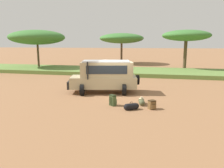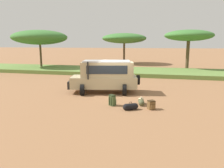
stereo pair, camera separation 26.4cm
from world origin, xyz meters
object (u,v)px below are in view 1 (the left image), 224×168
at_px(duffel_bag_soft_canvas, 131,107).
at_px(acacia_tree_left_mid, 122,38).
at_px(backpack_cluster_center, 113,100).
at_px(duffel_bag_low_black_case, 142,102).
at_px(safari_vehicle, 105,76).
at_px(backpack_beside_front_wheel, 152,105).
at_px(acacia_tree_centre_back, 186,36).
at_px(acacia_tree_far_left, 37,37).

xyz_separation_m(duffel_bag_soft_canvas, acacia_tree_left_mid, (-5.59, 28.04, 4.40)).
height_order(backpack_cluster_center, duffel_bag_low_black_case, backpack_cluster_center).
bearing_deg(backpack_cluster_center, safari_vehicle, 111.72).
height_order(safari_vehicle, duffel_bag_soft_canvas, safari_vehicle).
relative_size(backpack_beside_front_wheel, duffel_bag_low_black_case, 0.56).
xyz_separation_m(safari_vehicle, acacia_tree_left_mid, (-3.03, 24.05, 3.29)).
bearing_deg(acacia_tree_centre_back, duffel_bag_soft_canvas, -103.91).
relative_size(duffel_bag_low_black_case, acacia_tree_left_mid, 0.11).
distance_m(duffel_bag_soft_canvas, acacia_tree_far_left, 22.61).
bearing_deg(duffel_bag_low_black_case, acacia_tree_far_left, 136.86).
relative_size(duffel_bag_soft_canvas, acacia_tree_centre_back, 0.13).
relative_size(duffel_bag_soft_canvas, acacia_tree_far_left, 0.11).
xyz_separation_m(backpack_cluster_center, acacia_tree_centre_back, (5.86, 18.21, 4.35)).
relative_size(safari_vehicle, acacia_tree_far_left, 0.71).
distance_m(backpack_beside_front_wheel, duffel_bag_soft_canvas, 1.20).
height_order(backpack_beside_front_wheel, duffel_bag_low_black_case, backpack_beside_front_wheel).
height_order(backpack_beside_front_wheel, acacia_tree_centre_back, acacia_tree_centre_back).
height_order(duffel_bag_soft_canvas, acacia_tree_centre_back, acacia_tree_centre_back).
bearing_deg(backpack_beside_front_wheel, duffel_bag_low_black_case, 128.81).
bearing_deg(acacia_tree_left_mid, backpack_beside_front_wheel, -76.33).
xyz_separation_m(safari_vehicle, acacia_tree_far_left, (-12.79, 12.04, 3.21)).
bearing_deg(acacia_tree_left_mid, duffel_bag_soft_canvas, -78.72).
xyz_separation_m(safari_vehicle, duffel_bag_low_black_case, (3.03, -2.78, -1.12)).
relative_size(safari_vehicle, backpack_cluster_center, 8.26).
distance_m(safari_vehicle, duffel_bag_low_black_case, 4.26).
distance_m(duffel_bag_soft_canvas, acacia_tree_left_mid, 28.93).
distance_m(acacia_tree_left_mid, acacia_tree_centre_back, 13.79).
bearing_deg(backpack_beside_front_wheel, backpack_cluster_center, 174.88).
distance_m(backpack_beside_front_wheel, backpack_cluster_center, 2.35).
bearing_deg(backpack_cluster_center, acacia_tree_far_left, 132.49).
height_order(backpack_beside_front_wheel, backpack_cluster_center, backpack_cluster_center).
xyz_separation_m(backpack_beside_front_wheel, backpack_cluster_center, (-2.34, 0.21, 0.07)).
xyz_separation_m(backpack_cluster_center, acacia_tree_far_left, (-14.14, 15.44, 4.19)).
bearing_deg(backpack_cluster_center, backpack_beside_front_wheel, -5.12).
height_order(backpack_cluster_center, duffel_bag_soft_canvas, backpack_cluster_center).
relative_size(duffel_bag_low_black_case, acacia_tree_far_left, 0.12).
xyz_separation_m(duffel_bag_low_black_case, acacia_tree_left_mid, (-6.06, 26.82, 4.40)).
bearing_deg(acacia_tree_centre_back, acacia_tree_far_left, -172.12).
height_order(acacia_tree_left_mid, acacia_tree_centre_back, acacia_tree_left_mid).
relative_size(backpack_cluster_center, duffel_bag_soft_canvas, 0.79).
distance_m(safari_vehicle, duffel_bag_soft_canvas, 4.87).
bearing_deg(duffel_bag_soft_canvas, backpack_beside_front_wheel, 18.87).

